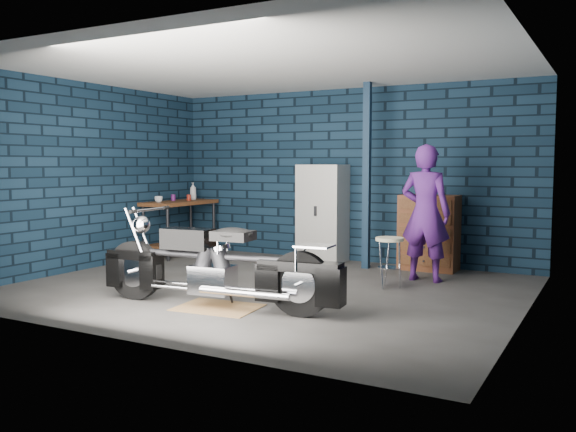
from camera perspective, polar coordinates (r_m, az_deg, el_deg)
name	(u,v)px	position (r m, az deg, el deg)	size (l,w,h in m)	color
ground	(266,288)	(7.57, -2.07, -6.77)	(6.00, 6.00, 0.00)	#4A4845
room_walls	(287,135)	(7.90, -0.05, 7.61)	(6.02, 5.01, 2.71)	black
support_post	(367,176)	(8.93, 7.38, 3.71)	(0.10, 0.10, 2.70)	#12263B
workbench	(180,228)	(10.39, -10.06, -1.10)	(0.60, 1.40, 0.91)	brown
drip_mat	(218,307)	(6.61, -6.58, -8.49)	(0.86, 0.64, 0.01)	#926540
motorcycle	(217,259)	(6.51, -6.62, -4.04)	(2.38, 0.64, 1.05)	black
person	(425,213)	(8.12, 12.74, 0.27)	(0.65, 0.43, 1.78)	#58217D
storage_bin	(185,246)	(10.50, -9.61, -2.75)	(0.46, 0.33, 0.29)	#999CA1
locker	(322,213)	(9.55, 3.23, 0.27)	(0.71, 0.51, 1.52)	beige
tool_chest	(429,233)	(8.99, 13.02, -1.54)	(0.81, 0.45, 1.08)	brown
shop_stool	(389,263)	(7.64, 9.45, -4.33)	(0.34, 0.34, 0.63)	beige
cup_a	(159,199)	(10.04, -12.02, 1.54)	(0.13, 0.13, 0.10)	beige
mug_purple	(173,198)	(10.44, -10.69, 1.71)	(0.08, 0.08, 0.10)	#54175D
mug_red	(189,198)	(10.47, -9.26, 1.72)	(0.07, 0.07, 0.10)	maroon
bottle	(193,191)	(10.72, -8.87, 2.33)	(0.11, 0.11, 0.30)	#999CA1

